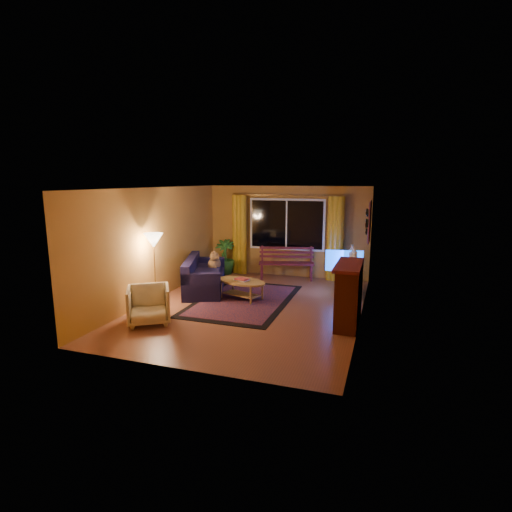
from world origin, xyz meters
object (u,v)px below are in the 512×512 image
(floor_lamp, at_px, (155,270))
(coffee_table, at_px, (242,290))
(armchair, at_px, (149,303))
(tv_console, at_px, (348,284))
(bench, at_px, (286,271))
(sofa, at_px, (205,274))

(floor_lamp, height_order, coffee_table, floor_lamp)
(armchair, distance_m, tv_console, 4.62)
(armchair, height_order, floor_lamp, floor_lamp)
(bench, relative_size, floor_lamp, 0.94)
(sofa, height_order, armchair, sofa)
(sofa, relative_size, coffee_table, 1.65)
(armchair, bearing_deg, bench, 35.67)
(tv_console, bearing_deg, floor_lamp, -152.51)
(floor_lamp, xyz_separation_m, tv_console, (3.82, 2.20, -0.54))
(sofa, xyz_separation_m, floor_lamp, (-0.49, -1.39, 0.38))
(sofa, distance_m, coffee_table, 1.19)
(sofa, xyz_separation_m, coffee_table, (1.10, -0.40, -0.18))
(bench, bearing_deg, coffee_table, -117.76)
(coffee_table, bearing_deg, floor_lamp, -148.24)
(sofa, bearing_deg, tv_console, -6.62)
(floor_lamp, bearing_deg, sofa, 70.53)
(bench, relative_size, armchair, 1.89)
(sofa, relative_size, tv_console, 1.73)
(coffee_table, distance_m, tv_console, 2.53)
(sofa, height_order, floor_lamp, floor_lamp)
(armchair, xyz_separation_m, coffee_table, (1.13, 1.96, -0.17))
(sofa, xyz_separation_m, tv_console, (3.32, 0.81, -0.16))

